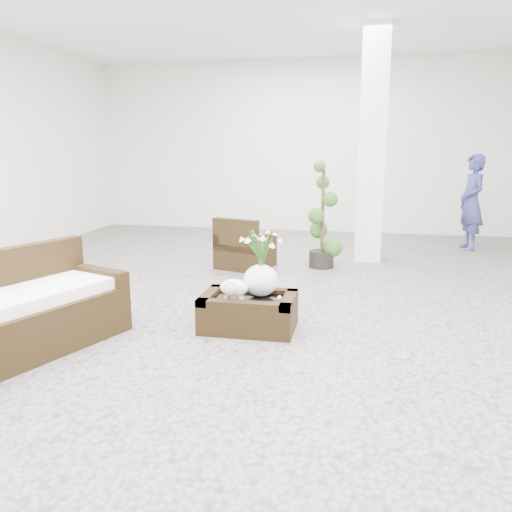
% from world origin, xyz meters
% --- Properties ---
extents(ground, '(11.00, 11.00, 0.00)m').
position_xyz_m(ground, '(0.00, 0.00, 0.00)').
color(ground, gray).
rests_on(ground, ground).
extents(column, '(0.40, 0.40, 3.50)m').
position_xyz_m(column, '(1.20, 2.80, 1.75)').
color(column, white).
rests_on(column, ground).
extents(coffee_table, '(0.90, 0.60, 0.31)m').
position_xyz_m(coffee_table, '(0.03, -0.61, 0.16)').
color(coffee_table, '#31200E').
rests_on(coffee_table, ground).
extents(sheep_figurine, '(0.28, 0.23, 0.21)m').
position_xyz_m(sheep_figurine, '(-0.09, -0.71, 0.42)').
color(sheep_figurine, white).
rests_on(sheep_figurine, coffee_table).
extents(planter_narcissus, '(0.44, 0.44, 0.80)m').
position_xyz_m(planter_narcissus, '(0.13, -0.51, 0.71)').
color(planter_narcissus, white).
rests_on(planter_narcissus, coffee_table).
extents(tealight, '(0.04, 0.04, 0.03)m').
position_xyz_m(tealight, '(0.33, -0.59, 0.33)').
color(tealight, white).
rests_on(tealight, coffee_table).
extents(armchair, '(0.87, 0.85, 0.75)m').
position_xyz_m(armchair, '(-0.57, 1.93, 0.38)').
color(armchair, '#31200E').
rests_on(armchair, ground).
extents(loveseat, '(1.29, 1.79, 0.86)m').
position_xyz_m(loveseat, '(-1.73, -1.48, 0.43)').
color(loveseat, '#31200E').
rests_on(loveseat, ground).
extents(topiary, '(0.41, 0.41, 1.53)m').
position_xyz_m(topiary, '(0.53, 2.16, 0.77)').
color(topiary, '#2B521A').
rests_on(topiary, ground).
extents(shopper, '(0.51, 0.66, 1.64)m').
position_xyz_m(shopper, '(2.93, 4.02, 0.82)').
color(shopper, navy).
rests_on(shopper, ground).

